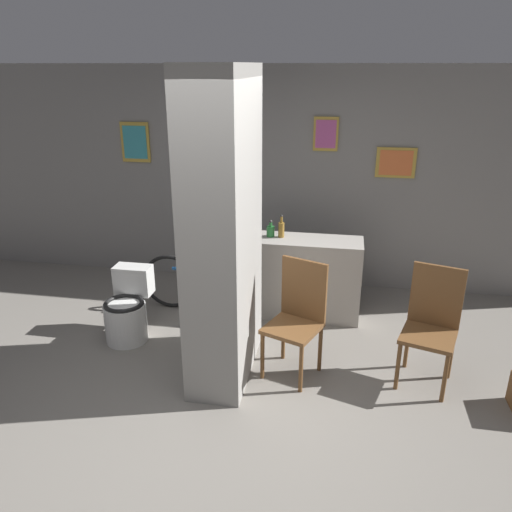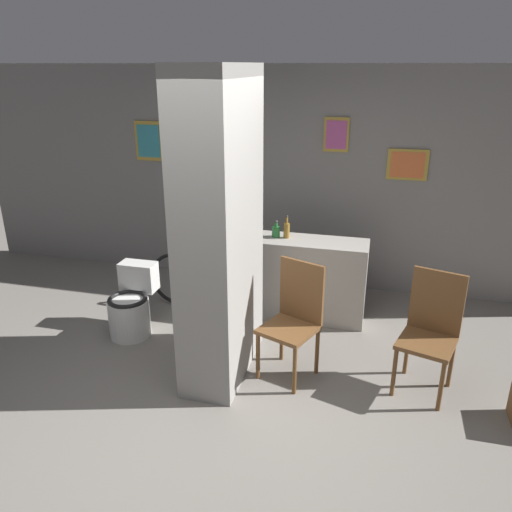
% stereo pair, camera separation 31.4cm
% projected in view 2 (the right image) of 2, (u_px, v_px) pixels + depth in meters
% --- Properties ---
extents(ground_plane, '(14.00, 14.00, 0.00)m').
position_uv_depth(ground_plane, '(205.00, 403.00, 4.08)').
color(ground_plane, slate).
extents(wall_back, '(8.00, 0.09, 2.60)m').
position_uv_depth(wall_back, '(276.00, 179.00, 5.99)').
color(wall_back, gray).
rests_on(wall_back, ground_plane).
extents(pillar_center, '(0.49, 1.11, 2.60)m').
position_uv_depth(pillar_center, '(220.00, 231.00, 4.11)').
color(pillar_center, gray).
rests_on(pillar_center, ground_plane).
extents(counter_shelf, '(1.42, 0.44, 0.88)m').
position_uv_depth(counter_shelf, '(299.00, 278.00, 5.36)').
color(counter_shelf, gray).
rests_on(counter_shelf, ground_plane).
extents(toilet, '(0.41, 0.57, 0.69)m').
position_uv_depth(toilet, '(131.00, 307.00, 5.05)').
color(toilet, silver).
rests_on(toilet, ground_plane).
extents(chair_near_pillar, '(0.56, 0.56, 1.03)m').
position_uv_depth(chair_near_pillar, '(294.00, 316.00, 4.31)').
color(chair_near_pillar, brown).
rests_on(chair_near_pillar, ground_plane).
extents(chair_by_doorway, '(0.54, 0.54, 1.03)m').
position_uv_depth(chair_by_doorway, '(431.00, 328.00, 4.10)').
color(chair_by_doorway, brown).
rests_on(chair_by_doorway, ground_plane).
extents(bicycle, '(1.55, 0.42, 0.68)m').
position_uv_depth(bicycle, '(216.00, 282.00, 5.53)').
color(bicycle, black).
rests_on(bicycle, ground_plane).
extents(bottle_tall, '(0.06, 0.06, 0.25)m').
position_uv_depth(bottle_tall, '(287.00, 230.00, 5.23)').
color(bottle_tall, olive).
rests_on(bottle_tall, counter_shelf).
extents(bottle_short, '(0.09, 0.09, 0.18)m').
position_uv_depth(bottle_short, '(276.00, 231.00, 5.27)').
color(bottle_short, '#267233').
rests_on(bottle_short, counter_shelf).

